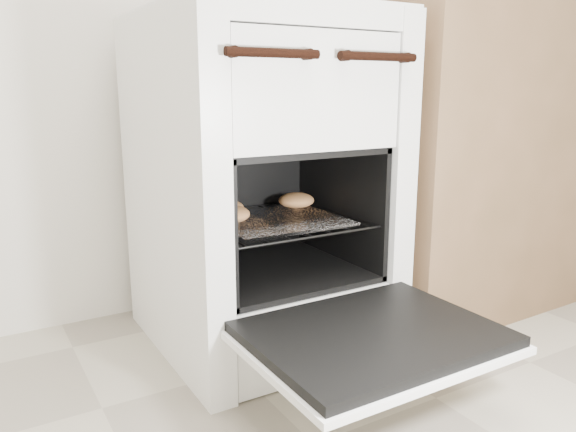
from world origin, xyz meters
The scene contains 6 objects.
stove centered at (0.15, 1.18, 0.43)m, with size 0.57×0.63×0.87m.
oven_door centered at (0.15, 0.70, 0.19)m, with size 0.51×0.40×0.04m.
oven_rack centered at (0.15, 1.12, 0.35)m, with size 0.41×0.40×0.01m.
foil_sheet centered at (0.15, 1.10, 0.36)m, with size 0.32×0.28×0.01m, color silver.
baked_rolls centered at (0.12, 1.17, 0.38)m, with size 0.35×0.19×0.05m.
counter centered at (0.94, 1.20, 0.47)m, with size 0.95×0.63×0.95m, color brown.
Camera 1 is at (-0.55, -0.13, 0.69)m, focal length 35.00 mm.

